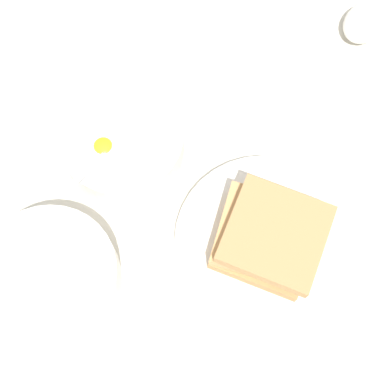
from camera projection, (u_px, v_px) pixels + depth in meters
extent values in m
plane|color=beige|center=(198.00, 104.00, 0.68)|extent=(3.00, 3.00, 0.00)
cylinder|color=white|center=(123.00, 144.00, 0.63)|extent=(0.14, 0.14, 0.05)
cylinder|color=white|center=(123.00, 142.00, 0.63)|extent=(0.12, 0.12, 0.02)
ellipsoid|color=yellow|center=(104.00, 148.00, 0.61)|extent=(0.03, 0.03, 0.02)
cylinder|color=black|center=(113.00, 147.00, 0.61)|extent=(0.04, 0.04, 0.00)
ellipsoid|color=silver|center=(114.00, 147.00, 0.61)|extent=(0.03, 0.02, 0.01)
cube|color=silver|center=(90.00, 168.00, 0.58)|extent=(0.04, 0.05, 0.03)
cylinder|color=white|center=(264.00, 244.00, 0.61)|extent=(0.21, 0.21, 0.02)
cylinder|color=white|center=(265.00, 242.00, 0.60)|extent=(0.15, 0.15, 0.00)
cube|color=tan|center=(265.00, 245.00, 0.59)|extent=(0.14, 0.14, 0.02)
cube|color=tan|center=(265.00, 235.00, 0.57)|extent=(0.14, 0.14, 0.02)
cube|color=tan|center=(275.00, 234.00, 0.55)|extent=(0.14, 0.14, 0.02)
ellipsoid|color=white|center=(365.00, 22.00, 0.70)|extent=(0.08, 0.09, 0.03)
cylinder|color=white|center=(49.00, 278.00, 0.58)|extent=(0.15, 0.15, 0.04)
cylinder|color=white|center=(46.00, 275.00, 0.57)|extent=(0.13, 0.13, 0.01)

